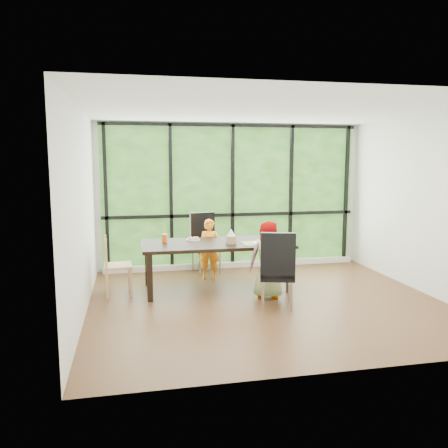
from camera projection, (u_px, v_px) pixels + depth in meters
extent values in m
plane|color=black|center=(266.00, 301.00, 6.53)|extent=(5.00, 5.00, 0.00)
plane|color=silver|center=(232.00, 196.00, 8.52)|extent=(5.00, 0.00, 5.00)
cube|color=#1F4814|center=(232.00, 196.00, 8.50)|extent=(4.80, 0.02, 2.65)
cube|color=silver|center=(233.00, 264.00, 8.61)|extent=(4.80, 0.12, 0.10)
cube|color=black|center=(216.00, 266.00, 7.11)|extent=(2.35, 1.13, 0.75)
cube|color=black|center=(206.00, 244.00, 8.09)|extent=(0.54, 0.54, 1.08)
cube|color=black|center=(277.00, 269.00, 6.20)|extent=(0.57, 0.57, 1.08)
cube|color=tan|center=(118.00, 266.00, 6.78)|extent=(0.43, 0.44, 0.90)
imported|color=orange|center=(210.00, 249.00, 7.70)|extent=(0.43, 0.34, 1.03)
imported|color=slate|center=(270.00, 260.00, 6.65)|extent=(0.63, 0.49, 1.14)
cube|color=tan|center=(258.00, 243.00, 6.97)|extent=(0.48, 0.36, 0.01)
cylinder|color=white|center=(193.00, 240.00, 7.24)|extent=(0.22, 0.22, 0.01)
cylinder|color=white|center=(261.00, 243.00, 6.97)|extent=(0.25, 0.25, 0.02)
cylinder|color=#E55914|center=(165.00, 238.00, 7.04)|extent=(0.08, 0.08, 0.13)
cylinder|color=#5DD527|center=(282.00, 240.00, 6.93)|extent=(0.07, 0.07, 0.10)
cylinder|color=white|center=(282.00, 237.00, 7.30)|extent=(0.09, 0.09, 0.09)
cube|color=tan|center=(231.00, 240.00, 6.94)|extent=(0.14, 0.14, 0.12)
cylinder|color=white|center=(164.00, 232.00, 7.03)|extent=(0.01, 0.04, 0.20)
cylinder|color=pink|center=(282.00, 234.00, 6.92)|extent=(0.01, 0.04, 0.20)
cone|color=white|center=(231.00, 232.00, 6.93)|extent=(0.12, 0.12, 0.11)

